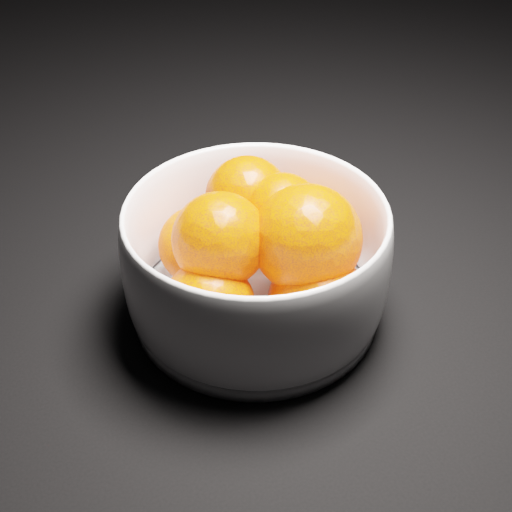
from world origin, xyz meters
name	(u,v)px	position (x,y,z in m)	size (l,w,h in m)	color
ground	(353,114)	(0.00, 0.00, 0.00)	(3.00, 3.00, 0.00)	black
bowl	(256,261)	(-0.25, -0.25, 0.05)	(0.20, 0.20, 0.10)	white
orange_pile	(265,248)	(-0.25, -0.26, 0.06)	(0.16, 0.16, 0.11)	#F24303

